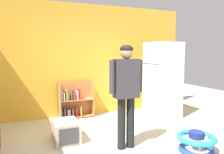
% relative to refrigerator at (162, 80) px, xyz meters
% --- Properties ---
extents(ground_plane, '(12.00, 12.00, 0.00)m').
position_rel_refrigerator_xyz_m(ground_plane, '(-1.56, -1.41, -0.89)').
color(ground_plane, beige).
rests_on(ground_plane, ground).
extents(back_wall, '(5.20, 0.06, 2.70)m').
position_rel_refrigerator_xyz_m(back_wall, '(-1.56, 0.92, 0.46)').
color(back_wall, gold).
rests_on(back_wall, ground).
extents(refrigerator, '(0.73, 0.68, 1.78)m').
position_rel_refrigerator_xyz_m(refrigerator, '(0.00, 0.00, 0.00)').
color(refrigerator, white).
rests_on(refrigerator, ground).
extents(bookshelf, '(0.80, 0.28, 0.85)m').
position_rel_refrigerator_xyz_m(bookshelf, '(-1.97, 0.73, -0.52)').
color(bookshelf, tan).
rests_on(bookshelf, ground).
extents(standing_person, '(0.57, 0.22, 1.66)m').
position_rel_refrigerator_xyz_m(standing_person, '(-1.58, -1.26, 0.10)').
color(standing_person, black).
rests_on(standing_person, ground).
extents(baby_walker, '(0.60, 0.60, 0.32)m').
position_rel_refrigerator_xyz_m(baby_walker, '(-0.63, -1.81, -0.73)').
color(baby_walker, blue).
rests_on(baby_walker, ground).
extents(pet_carrier, '(0.42, 0.55, 0.36)m').
position_rel_refrigerator_xyz_m(pet_carrier, '(-2.43, -0.63, -0.71)').
color(pet_carrier, beige).
rests_on(pet_carrier, ground).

